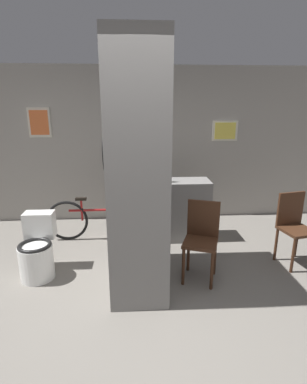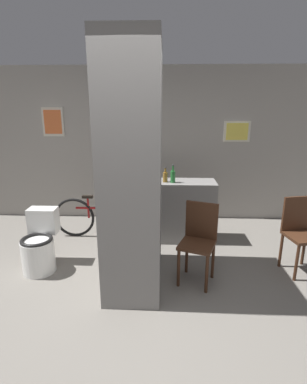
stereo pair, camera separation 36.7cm
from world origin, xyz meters
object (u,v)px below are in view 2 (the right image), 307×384
object	(u,v)px
toilet	(40,246)
chair_near_pillar	(199,239)
bottle_tall	(173,176)
chair_by_doorway	(300,231)
bicycle	(104,217)

from	to	relation	value
toilet	chair_near_pillar	xyz separation A→B (m)	(1.93, -0.16, 0.21)
toilet	bottle_tall	world-z (taller)	bottle_tall
chair_by_doorway	bottle_tall	world-z (taller)	bottle_tall
chair_near_pillar	chair_by_doorway	xyz separation A→B (m)	(1.25, 0.26, 0.00)
toilet	bicycle	distance (m)	1.14
toilet	bottle_tall	xyz separation A→B (m)	(1.65, 0.88, 0.69)
chair_by_doorway	bottle_tall	bearing A→B (deg)	141.40
bicycle	bottle_tall	distance (m)	1.25
chair_near_pillar	bottle_tall	xyz separation A→B (m)	(-0.28, 1.04, 0.49)
chair_by_doorway	bicycle	size ratio (longest dim) A/B	0.61
chair_by_doorway	bicycle	xyz separation A→B (m)	(-2.57, 0.87, -0.19)
toilet	bicycle	bearing A→B (deg)	58.17
chair_near_pillar	bottle_tall	bearing A→B (deg)	125.51
chair_near_pillar	bicycle	xyz separation A→B (m)	(-1.32, 1.13, -0.19)
chair_by_doorway	toilet	bearing A→B (deg)	170.22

